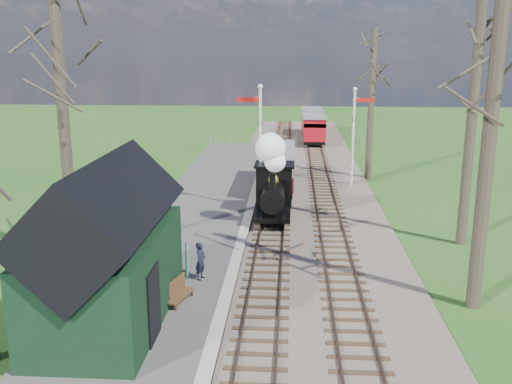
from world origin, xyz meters
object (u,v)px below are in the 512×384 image
at_px(locomotive, 273,182).
at_px(sign_board, 186,260).
at_px(semaphore_near, 259,140).
at_px(person, 201,261).
at_px(red_carriage_b, 312,121).
at_px(bench, 177,292).
at_px(station_shed, 107,252).
at_px(semaphore_far, 355,129).
at_px(coach, 277,166).
at_px(red_carriage_a, 314,129).

distance_m(locomotive, sign_board, 7.55).
relative_size(semaphore_near, sign_board, 5.85).
distance_m(locomotive, person, 7.66).
bearing_deg(person, red_carriage_b, 8.51).
distance_m(semaphore_near, sign_board, 9.20).
bearing_deg(red_carriage_b, bench, -98.09).
bearing_deg(station_shed, semaphore_far, 64.28).
bearing_deg(sign_board, red_carriage_b, 81.24).
height_order(semaphore_far, coach, semaphore_far).
bearing_deg(semaphore_far, person, -113.91).
relative_size(red_carriage_a, red_carriage_b, 1.00).
xyz_separation_m(semaphore_far, person, (-6.58, -14.84, -2.50)).
bearing_deg(bench, coach, 80.11).
xyz_separation_m(station_shed, locomotive, (4.29, 10.42, -0.33)).
bearing_deg(red_carriage_a, semaphore_near, -99.25).
distance_m(station_shed, bench, 2.73).
distance_m(semaphore_far, red_carriage_a, 14.92).
bearing_deg(sign_board, coach, 78.05).
distance_m(semaphore_far, coach, 5.02).
relative_size(red_carriage_b, bench, 3.45).
xyz_separation_m(semaphore_near, locomotive, (0.76, -1.58, -1.69)).
xyz_separation_m(red_carriage_a, sign_board, (-5.35, -29.19, -0.65)).
relative_size(red_carriage_a, person, 3.55).
bearing_deg(bench, sign_board, 92.78).
height_order(station_shed, person, station_shed).
height_order(sign_board, bench, sign_board).
distance_m(semaphore_far, red_carriage_b, 20.35).
bearing_deg(bench, station_shed, -141.47).
relative_size(coach, sign_board, 6.27).
bearing_deg(red_carriage_a, semaphore_far, -83.11).
height_order(bench, person, person).
distance_m(station_shed, red_carriage_a, 33.41).
bearing_deg(red_carriage_a, locomotive, -96.69).
relative_size(semaphore_near, locomotive, 1.49).
bearing_deg(bench, locomotive, 73.88).
relative_size(red_carriage_b, person, 3.55).
xyz_separation_m(red_carriage_b, person, (-4.81, -35.02, -0.52)).
xyz_separation_m(station_shed, bench, (1.65, 1.32, -1.72)).
distance_m(red_carriage_a, person, 29.91).
xyz_separation_m(station_shed, person, (2.09, 3.16, -1.41)).
bearing_deg(red_carriage_b, station_shed, -100.24).
height_order(red_carriage_b, bench, red_carriage_b).
bearing_deg(red_carriage_b, locomotive, -95.38).
bearing_deg(bench, person, 76.67).
bearing_deg(sign_board, station_shed, -113.92).
height_order(station_shed, coach, station_shed).
distance_m(coach, person, 13.51).
relative_size(red_carriage_b, sign_board, 4.36).
relative_size(coach, person, 5.09).
distance_m(semaphore_near, locomotive, 2.43).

